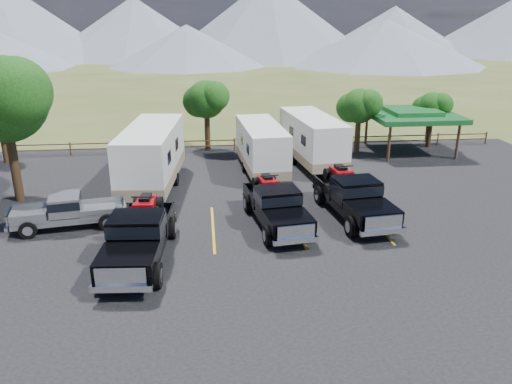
{
  "coord_description": "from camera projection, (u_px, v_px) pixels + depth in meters",
  "views": [
    {
      "loc": [
        -2.28,
        -18.05,
        9.69
      ],
      "look_at": [
        0.14,
        4.61,
        1.6
      ],
      "focal_mm": 35.0,
      "sensor_mm": 36.0,
      "label": 1
    }
  ],
  "objects": [
    {
      "name": "tree_ne_b",
      "position": [
        432.0,
        107.0,
        37.72
      ],
      "size": [
        2.77,
        2.59,
        4.27
      ],
      "color": "black",
      "rests_on": "ground"
    },
    {
      "name": "pickup_silver",
      "position": [
        69.0,
        211.0,
        23.81
      ],
      "size": [
        5.66,
        2.63,
        1.63
      ],
      "rotation": [
        0.0,
        0.0,
        -1.4
      ],
      "color": "gray",
      "rests_on": "asphalt_lot"
    },
    {
      "name": "mountain_range",
      "position": [
        177.0,
        24.0,
        116.29
      ],
      "size": [
        209.0,
        71.0,
        20.0
      ],
      "color": "gray",
      "rests_on": "ground"
    },
    {
      "name": "rig_right",
      "position": [
        353.0,
        196.0,
        25.05
      ],
      "size": [
        2.99,
        7.02,
        2.28
      ],
      "rotation": [
        0.0,
        0.0,
        0.11
      ],
      "color": "black",
      "rests_on": "asphalt_lot"
    },
    {
      "name": "person_b",
      "position": [
        122.0,
        225.0,
        21.88
      ],
      "size": [
        1.1,
        0.97,
        1.91
      ],
      "primitive_type": "imported",
      "rotation": [
        0.0,
        0.0,
        0.3
      ],
      "color": "slate",
      "rests_on": "asphalt_lot"
    },
    {
      "name": "trailer_left",
      "position": [
        152.0,
        156.0,
        29.0
      ],
      "size": [
        3.48,
        10.49,
        3.63
      ],
      "rotation": [
        0.0,
        0.0,
        -0.09
      ],
      "color": "white",
      "rests_on": "asphalt_lot"
    },
    {
      "name": "trailer_center",
      "position": [
        261.0,
        148.0,
        31.91
      ],
      "size": [
        2.8,
        9.06,
        3.14
      ],
      "rotation": [
        0.0,
        0.0,
        0.06
      ],
      "color": "white",
      "rests_on": "asphalt_lot"
    },
    {
      "name": "stall_lines",
      "position": [
        254.0,
        227.0,
        24.12
      ],
      "size": [
        12.12,
        5.5,
        0.01
      ],
      "color": "gold",
      "rests_on": "asphalt_lot"
    },
    {
      "name": "person_a",
      "position": [
        130.0,
        226.0,
        22.21
      ],
      "size": [
        0.69,
        0.67,
        1.6
      ],
      "primitive_type": "imported",
      "rotation": [
        0.0,
        0.0,
        3.83
      ],
      "color": "silver",
      "rests_on": "asphalt_lot"
    },
    {
      "name": "trailer_right",
      "position": [
        312.0,
        140.0,
        33.56
      ],
      "size": [
        3.35,
        9.68,
        3.34
      ],
      "rotation": [
        0.0,
        0.0,
        0.11
      ],
      "color": "white",
      "rests_on": "asphalt_lot"
    },
    {
      "name": "tree_nw_small",
      "position": [
        0.0,
        123.0,
        33.79
      ],
      "size": [
        2.59,
        2.43,
        3.85
      ],
      "color": "black",
      "rests_on": "ground"
    },
    {
      "name": "rail_fence",
      "position": [
        261.0,
        143.0,
        37.72
      ],
      "size": [
        36.12,
        0.12,
        1.0
      ],
      "color": "brown",
      "rests_on": "ground"
    },
    {
      "name": "rig_left",
      "position": [
        139.0,
        235.0,
        20.57
      ],
      "size": [
        2.83,
        7.03,
        2.3
      ],
      "rotation": [
        0.0,
        0.0,
        -0.07
      ],
      "color": "black",
      "rests_on": "asphalt_lot"
    },
    {
      "name": "tree_big_nw",
      "position": [
        3.0,
        99.0,
        25.71
      ],
      "size": [
        5.54,
        5.18,
        7.84
      ],
      "color": "black",
      "rests_on": "ground"
    },
    {
      "name": "ground",
      "position": [
        265.0,
        266.0,
        20.39
      ],
      "size": [
        320.0,
        320.0,
        0.0
      ],
      "primitive_type": "plane",
      "color": "#3F4D20",
      "rests_on": "ground"
    },
    {
      "name": "tree_north",
      "position": [
        206.0,
        100.0,
        36.72
      ],
      "size": [
        3.46,
        3.24,
        5.25
      ],
      "color": "black",
      "rests_on": "ground"
    },
    {
      "name": "pavilion",
      "position": [
        412.0,
        115.0,
        36.69
      ],
      "size": [
        6.2,
        6.2,
        3.22
      ],
      "color": "brown",
      "rests_on": "ground"
    },
    {
      "name": "rig_center",
      "position": [
        276.0,
        205.0,
        24.05
      ],
      "size": [
        2.88,
        6.6,
        2.13
      ],
      "rotation": [
        0.0,
        0.0,
        0.13
      ],
      "color": "black",
      "rests_on": "asphalt_lot"
    },
    {
      "name": "asphalt_lot",
      "position": [
        257.0,
        236.0,
        23.19
      ],
      "size": [
        44.0,
        34.0,
        0.04
      ],
      "primitive_type": "cube",
      "color": "black",
      "rests_on": "ground"
    },
    {
      "name": "tree_ne_a",
      "position": [
        359.0,
        106.0,
        36.06
      ],
      "size": [
        3.11,
        2.92,
        4.76
      ],
      "color": "black",
      "rests_on": "ground"
    }
  ]
}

